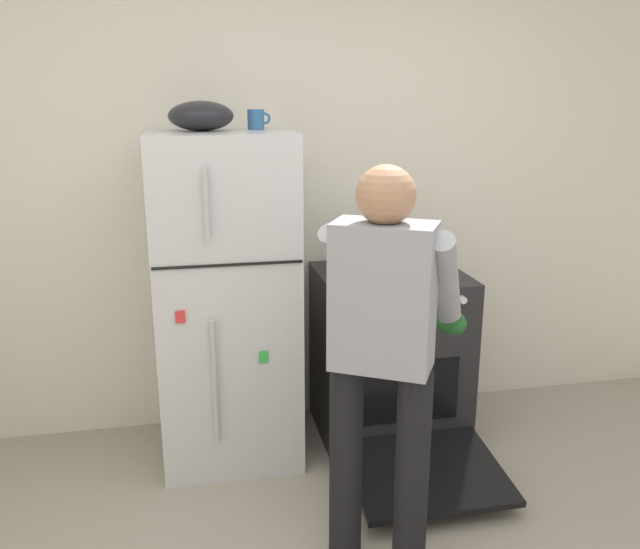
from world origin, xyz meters
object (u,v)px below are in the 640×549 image
at_px(red_pot, 364,265).
at_px(coffee_mug, 256,119).
at_px(mixing_bowl, 201,116).
at_px(refrigerator, 226,299).
at_px(stove_range, 390,357).
at_px(person_cook, 384,340).

height_order(red_pot, coffee_mug, coffee_mug).
relative_size(coffee_mug, mixing_bowl, 0.37).
xyz_separation_m(refrigerator, coffee_mug, (0.18, 0.05, 0.88)).
bearing_deg(stove_range, person_cook, -109.39).
relative_size(stove_range, coffee_mug, 10.94).
bearing_deg(red_pot, coffee_mug, 169.20).
xyz_separation_m(coffee_mug, mixing_bowl, (-0.26, -0.05, 0.02)).
bearing_deg(refrigerator, red_pot, -4.02).
bearing_deg(person_cook, coffee_mug, 107.57).
bearing_deg(person_cook, mixing_bowl, 120.65).
bearing_deg(person_cook, red_pot, 78.86).
bearing_deg(mixing_bowl, stove_range, -1.09).
bearing_deg(stove_range, coffee_mug, 174.33).
distance_m(stove_range, red_pot, 0.55).
xyz_separation_m(refrigerator, red_pot, (0.71, -0.05, 0.15)).
relative_size(person_cook, mixing_bowl, 5.29).
xyz_separation_m(refrigerator, stove_range, (0.87, -0.02, -0.38)).
bearing_deg(stove_range, red_pot, -168.68).
bearing_deg(mixing_bowl, coffee_mug, 10.78).
distance_m(person_cook, red_pot, 0.98).
bearing_deg(coffee_mug, person_cook, -72.43).
height_order(red_pot, mixing_bowl, mixing_bowl).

